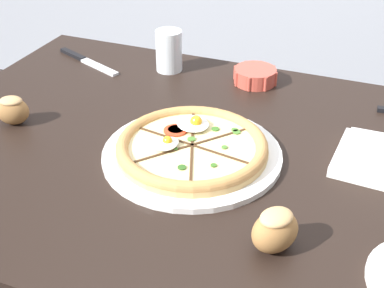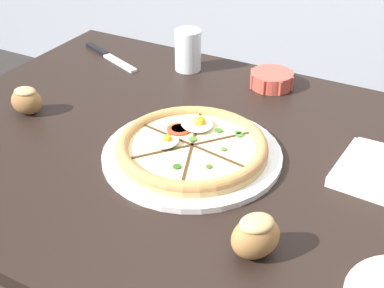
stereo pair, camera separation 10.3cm
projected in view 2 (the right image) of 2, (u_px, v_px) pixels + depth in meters
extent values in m
cube|color=black|center=(243.00, 169.00, 1.04)|extent=(1.41, 0.87, 0.03)
cube|color=black|center=(106.00, 152.00, 1.80)|extent=(0.06, 0.06, 0.75)
cylinder|color=white|center=(192.00, 154.00, 1.05)|extent=(0.35, 0.35, 0.01)
cylinder|color=tan|center=(192.00, 149.00, 1.04)|extent=(0.30, 0.30, 0.01)
cylinder|color=beige|center=(192.00, 146.00, 1.04)|extent=(0.26, 0.26, 0.00)
torus|color=tan|center=(192.00, 146.00, 1.03)|extent=(0.30, 0.30, 0.02)
cube|color=#472D19|center=(167.00, 134.00, 1.07)|extent=(0.13, 0.03, 0.00)
cube|color=#472D19|center=(161.00, 152.00, 1.01)|extent=(0.09, 0.10, 0.00)
cube|color=#472D19|center=(187.00, 164.00, 0.98)|extent=(0.05, 0.12, 0.00)
cube|color=#472D19|center=(219.00, 156.00, 1.00)|extent=(0.13, 0.03, 0.00)
cube|color=#472D19|center=(222.00, 139.00, 1.05)|extent=(0.09, 0.10, 0.00)
cube|color=#472D19|center=(196.00, 128.00, 1.09)|extent=(0.05, 0.12, 0.00)
cylinder|color=red|center=(179.00, 130.00, 1.08)|extent=(0.05, 0.05, 0.00)
cylinder|color=red|center=(179.00, 129.00, 1.08)|extent=(0.03, 0.03, 0.00)
cylinder|color=red|center=(194.00, 124.00, 1.10)|extent=(0.04, 0.04, 0.00)
ellipsoid|color=white|center=(197.00, 124.00, 1.09)|extent=(0.10, 0.10, 0.01)
sphere|color=#F4AD1E|center=(200.00, 122.00, 1.08)|extent=(0.02, 0.02, 0.02)
ellipsoid|color=white|center=(167.00, 142.00, 1.03)|extent=(0.05, 0.06, 0.01)
sphere|color=#F4AD1E|center=(168.00, 139.00, 1.03)|extent=(0.02, 0.02, 0.02)
cylinder|color=#386B23|center=(219.00, 130.00, 1.08)|extent=(0.02, 0.02, 0.00)
cylinder|color=#477A2D|center=(224.00, 149.00, 1.02)|extent=(0.01, 0.01, 0.00)
cylinder|color=#477A2D|center=(238.00, 133.00, 1.07)|extent=(0.01, 0.01, 0.00)
cylinder|color=#386B23|center=(175.00, 148.00, 1.02)|extent=(0.01, 0.01, 0.00)
cylinder|color=#386B23|center=(209.00, 166.00, 0.97)|extent=(0.01, 0.01, 0.00)
cylinder|color=#2D5B1E|center=(177.00, 166.00, 0.97)|extent=(0.02, 0.02, 0.00)
cylinder|color=#477A2D|center=(193.00, 139.00, 1.05)|extent=(0.02, 0.02, 0.00)
cylinder|color=#477A2D|center=(239.00, 135.00, 1.06)|extent=(0.02, 0.02, 0.00)
cylinder|color=#C64C3D|center=(272.00, 79.00, 1.30)|extent=(0.10, 0.10, 0.04)
cylinder|color=#AD1423|center=(272.00, 78.00, 1.30)|extent=(0.08, 0.08, 0.02)
cylinder|color=#C64C3D|center=(292.00, 84.00, 1.28)|extent=(0.01, 0.01, 0.04)
cylinder|color=#C64C3D|center=(291.00, 77.00, 1.31)|extent=(0.01, 0.01, 0.04)
cylinder|color=#C64C3D|center=(279.00, 72.00, 1.34)|extent=(0.01, 0.01, 0.04)
cylinder|color=#C64C3D|center=(263.00, 71.00, 1.34)|extent=(0.01, 0.01, 0.04)
cylinder|color=#C64C3D|center=(252.00, 75.00, 1.32)|extent=(0.01, 0.01, 0.04)
cylinder|color=#C64C3D|center=(252.00, 82.00, 1.29)|extent=(0.01, 0.01, 0.04)
cylinder|color=#C64C3D|center=(264.00, 88.00, 1.26)|extent=(0.01, 0.01, 0.04)
cylinder|color=#C64C3D|center=(280.00, 89.00, 1.26)|extent=(0.01, 0.01, 0.04)
ellipsoid|color=#A3703D|center=(255.00, 237.00, 0.80)|extent=(0.09, 0.10, 0.07)
ellipsoid|color=tan|center=(257.00, 223.00, 0.79)|extent=(0.07, 0.07, 0.02)
ellipsoid|color=olive|center=(27.00, 101.00, 1.18)|extent=(0.08, 0.07, 0.06)
ellipsoid|color=tan|center=(25.00, 91.00, 1.17)|extent=(0.06, 0.05, 0.02)
cube|color=silver|center=(120.00, 63.00, 1.42)|extent=(0.13, 0.07, 0.01)
cube|color=black|center=(97.00, 49.00, 1.50)|extent=(0.10, 0.05, 0.01)
cylinder|color=white|center=(188.00, 50.00, 1.37)|extent=(0.07, 0.07, 0.11)
cylinder|color=silver|center=(188.00, 58.00, 1.38)|extent=(0.06, 0.06, 0.06)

